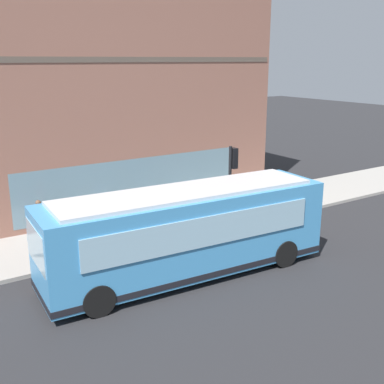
# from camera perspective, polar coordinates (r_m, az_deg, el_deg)

# --- Properties ---
(ground) EXTENTS (120.00, 120.00, 0.00)m
(ground) POSITION_cam_1_polar(r_m,az_deg,el_deg) (17.73, 3.08, -8.60)
(ground) COLOR #262628
(sidewalk_curb) EXTENTS (4.04, 40.00, 0.15)m
(sidewalk_curb) POSITION_cam_1_polar(r_m,az_deg,el_deg) (21.32, -4.27, -4.13)
(sidewalk_curb) COLOR #9E9991
(sidewalk_curb) RESTS_ON ground
(building_corner) EXTENTS (8.43, 16.17, 13.19)m
(building_corner) POSITION_cam_1_polar(r_m,az_deg,el_deg) (25.70, -11.51, 13.81)
(building_corner) COLOR #8C5B4C
(building_corner) RESTS_ON ground
(city_bus_nearside) EXTENTS (3.13, 10.17, 3.07)m
(city_bus_nearside) POSITION_cam_1_polar(r_m,az_deg,el_deg) (16.30, -0.67, -4.90)
(city_bus_nearside) COLOR #3F8CC6
(city_bus_nearside) RESTS_ON ground
(traffic_light_near_corner) EXTENTS (0.32, 0.49, 3.51)m
(traffic_light_near_corner) POSITION_cam_1_polar(r_m,az_deg,el_deg) (20.93, 4.87, 2.67)
(traffic_light_near_corner) COLOR black
(traffic_light_near_corner) RESTS_ON sidewalk_curb
(fire_hydrant) EXTENTS (0.35, 0.35, 0.74)m
(fire_hydrant) POSITION_cam_1_polar(r_m,az_deg,el_deg) (24.48, 8.23, -0.56)
(fire_hydrant) COLOR gold
(fire_hydrant) RESTS_ON sidewalk_curb
(pedestrian_by_light_pole) EXTENTS (0.32, 0.32, 1.69)m
(pedestrian_by_light_pole) POSITION_cam_1_polar(r_m,az_deg,el_deg) (20.19, -17.81, -2.88)
(pedestrian_by_light_pole) COLOR #99994C
(pedestrian_by_light_pole) RESTS_ON sidewalk_curb
(pedestrian_near_building_entrance) EXTENTS (0.32, 0.32, 1.76)m
(pedestrian_near_building_entrance) POSITION_cam_1_polar(r_m,az_deg,el_deg) (19.15, -13.71, -3.42)
(pedestrian_near_building_entrance) COLOR #99994C
(pedestrian_near_building_entrance) RESTS_ON sidewalk_curb
(newspaper_vending_box) EXTENTS (0.44, 0.42, 0.90)m
(newspaper_vending_box) POSITION_cam_1_polar(r_m,az_deg,el_deg) (20.34, -5.31, -3.57)
(newspaper_vending_box) COLOR #263F99
(newspaper_vending_box) RESTS_ON sidewalk_curb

